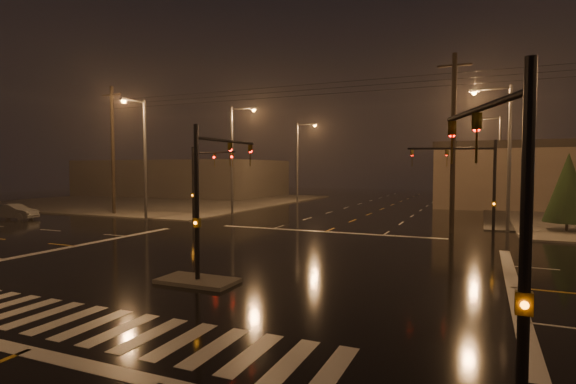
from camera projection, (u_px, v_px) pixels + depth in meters
name	position (u px, v px, depth m)	size (l,w,h in m)	color
ground	(248.00, 263.00, 20.73)	(140.00, 140.00, 0.00)	black
sidewalk_nw	(159.00, 200.00, 60.16)	(36.00, 36.00, 0.12)	#484540
median_island	(198.00, 281.00, 17.07)	(3.00, 1.60, 0.15)	#484540
crosswalk	(93.00, 324.00, 12.49)	(15.00, 2.60, 0.01)	beige
stop_bar_near	(26.00, 351.00, 10.66)	(16.00, 0.50, 0.01)	beige
stop_bar_far	(325.00, 232.00, 30.81)	(16.00, 0.50, 0.01)	beige
commercial_block	(183.00, 178.00, 73.00)	(30.00, 18.00, 5.60)	#413D39
signal_mast_median	(210.00, 184.00, 17.73)	(0.25, 4.59, 6.00)	black
signal_mast_ne	(476.00, 178.00, 26.03)	(4.84, 1.86, 6.00)	black
signal_mast_nw	(201.00, 176.00, 33.60)	(4.84, 1.86, 6.00)	black
signal_mast_se	(504.00, 206.00, 7.54)	(1.55, 3.87, 6.00)	black
streetlight_1	(235.00, 153.00, 41.37)	(2.77, 0.32, 10.00)	#38383A
streetlight_2	(300.00, 157.00, 56.02)	(2.77, 0.32, 10.00)	#38383A
streetlight_3	(504.00, 147.00, 30.62)	(2.77, 0.32, 10.00)	#38383A
streetlight_4	(497.00, 155.00, 48.94)	(2.77, 0.32, 10.00)	#38383A
streetlight_5	(142.00, 151.00, 37.05)	(0.32, 2.77, 10.00)	#38383A
utility_pole_0	(113.00, 149.00, 42.00)	(2.20, 0.32, 12.00)	black
utility_pole_1	(453.00, 142.00, 30.04)	(2.20, 0.32, 12.00)	black
conifer_0	(568.00, 187.00, 30.37)	(3.02, 3.02, 5.43)	black
car_crossing	(14.00, 212.00, 38.29)	(1.40, 4.02, 1.32)	slate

